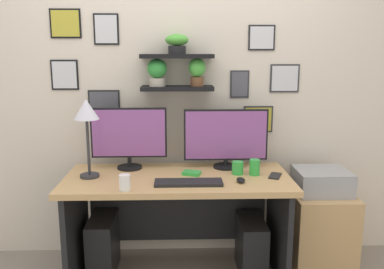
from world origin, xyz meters
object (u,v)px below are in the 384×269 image
monitor_right (226,137)px  water_cup (255,167)px  cell_phone (275,176)px  drawer_cabinet (319,228)px  computer_tower_right (251,246)px  monitor_left (129,136)px  pen_cup (125,183)px  desk (178,203)px  coffee_mug (238,168)px  computer_mouse (241,180)px  scissors_tray (192,173)px  keyboard (189,183)px  computer_tower_left (103,245)px  printer (322,181)px  desk_lamp (87,116)px

monitor_right → water_cup: size_ratio=5.56×
cell_phone → drawer_cabinet: cell_phone is taller
cell_phone → computer_tower_right: 0.57m
monitor_left → pen_cup: (0.03, -0.49, -0.19)m
desk → water_cup: (0.53, -0.03, 0.27)m
cell_phone → coffee_mug: size_ratio=1.56×
monitor_left → computer_mouse: 0.87m
pen_cup → water_cup: bearing=19.0°
cell_phone → scissors_tray: scissors_tray is taller
desk → keyboard: bearing=-72.0°
keyboard → computer_tower_left: keyboard is taller
coffee_mug → computer_tower_left: 1.13m
computer_mouse → printer: (0.64, 0.28, -0.11)m
keyboard → printer: bearing=17.4°
desk_lamp → water_cup: (1.13, 0.02, -0.37)m
pen_cup → water_cup: water_cup is taller
coffee_mug → scissors_tray: coffee_mug is taller
keyboard → printer: keyboard is taller
monitor_right → scissors_tray: bearing=-144.7°
monitor_right → computer_mouse: (0.06, -0.36, -0.21)m
computer_tower_right → coffee_mug: bearing=177.1°
cell_phone → desk: bearing=-164.2°
computer_tower_right → pen_cup: bearing=-160.0°
monitor_right → scissors_tray: 0.38m
computer_mouse → monitor_left: bearing=155.1°
water_cup → drawer_cabinet: water_cup is taller
monitor_left → keyboard: 0.61m
desk → monitor_right: size_ratio=2.52×
monitor_left → drawer_cabinet: size_ratio=0.95×
desk_lamp → computer_tower_left: 0.97m
drawer_cabinet → computer_tower_right: size_ratio=1.41×
printer → computer_tower_right: bearing=-168.4°
monitor_left → scissors_tray: 0.53m
scissors_tray → monitor_right: bearing=35.3°
pen_cup → desk: bearing=45.3°
coffee_mug → drawer_cabinet: bearing=9.1°
computer_mouse → pen_cup: 0.75m
desk_lamp → desk: bearing=4.6°
desk → monitor_right: 0.59m
computer_tower_left → desk_lamp: bearing=-126.3°
monitor_left → computer_tower_right: size_ratio=1.34×
keyboard → computer_mouse: size_ratio=4.89×
coffee_mug → computer_tower_right: coffee_mug is taller
desk_lamp → coffee_mug: 1.09m
desk → pen_cup: (-0.32, -0.33, 0.26)m
computer_tower_right → drawer_cabinet: bearing=11.6°
monitor_left → computer_tower_left: size_ratio=1.30×
scissors_tray → printer: scissors_tray is taller
keyboard → computer_mouse: 0.34m
computer_mouse → computer_tower_left: 1.13m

